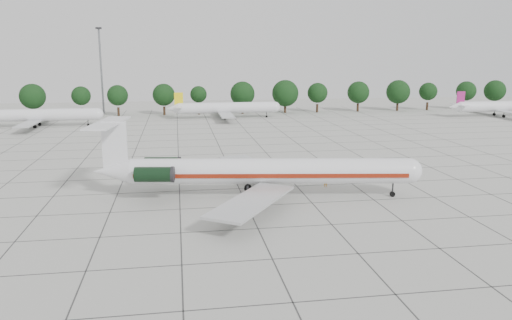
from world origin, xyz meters
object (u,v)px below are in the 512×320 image
at_px(main_airliner, 253,171).
at_px(bg_airliner_e, 502,106).
at_px(ground_crew, 326,181).
at_px(bg_airliner_b, 40,115).
at_px(bg_airliner_c, 227,108).
at_px(floodlight_mast, 101,66).

xyz_separation_m(main_airliner, bg_airliner_e, (83.72, 70.50, -0.53)).
relative_size(ground_crew, bg_airliner_b, 0.06).
bearing_deg(main_airliner, bg_airliner_b, 130.13).
relative_size(ground_crew, bg_airliner_c, 0.06).
distance_m(main_airliner, bg_airliner_b, 81.56).
bearing_deg(main_airliner, ground_crew, 25.97).
xyz_separation_m(main_airliner, bg_airliner_b, (-42.83, 69.40, -0.53)).
height_order(ground_crew, bg_airliner_c, bg_airliner_c).
height_order(main_airliner, bg_airliner_b, main_airliner).
height_order(main_airliner, floodlight_mast, floodlight_mast).
bearing_deg(ground_crew, bg_airliner_b, -52.28).
distance_m(bg_airliner_b, floodlight_mast, 31.45).
bearing_deg(floodlight_mast, bg_airliner_e, -12.66).
relative_size(main_airliner, bg_airliner_c, 1.46).
relative_size(main_airliner, ground_crew, 25.97).
xyz_separation_m(main_airliner, bg_airliner_c, (4.61, 78.91, -0.53)).
bearing_deg(ground_crew, bg_airliner_c, -86.71).
xyz_separation_m(ground_crew, bg_airliner_e, (73.08, 67.15, 2.11)).
distance_m(main_airliner, ground_crew, 11.46).
relative_size(main_airliner, floodlight_mast, 1.62).
relative_size(ground_crew, floodlight_mast, 0.06).
bearing_deg(bg_airliner_e, ground_crew, -137.42).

